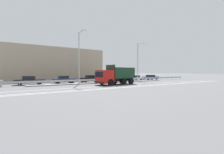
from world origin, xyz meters
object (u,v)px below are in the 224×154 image
dump_truck (112,77)px  median_road_sign (96,77)px  street_lamp_1 (79,55)px  parked_car_4 (115,79)px  parked_car_3 (91,79)px  parked_car_1 (29,80)px  parked_car_6 (150,77)px  parked_car_2 (64,80)px  street_lamp_2 (138,60)px  parked_car_5 (135,78)px

dump_truck → median_road_sign: 3.92m
dump_truck → median_road_sign: (-1.13, 3.75, -0.13)m
street_lamp_1 → parked_car_4: 11.04m
parked_car_3 → parked_car_4: parked_car_3 is taller
median_road_sign → street_lamp_1: bearing=-175.9°
dump_truck → parked_car_4: dump_truck is taller
dump_truck → parked_car_3: dump_truck is taller
parked_car_3 → parked_car_4: size_ratio=1.07×
median_road_sign → parked_car_1: size_ratio=0.48×
dump_truck → parked_car_4: 8.65m
dump_truck → street_lamp_1: (-4.36, 3.52, 3.77)m
dump_truck → parked_car_6: 18.09m
parked_car_2 → parked_car_4: bearing=90.0°
parked_car_3 → parked_car_6: 17.25m
median_road_sign → parked_car_6: median_road_sign is taller
street_lamp_2 → parked_car_6: (7.28, 3.21, -4.03)m
median_road_sign → street_lamp_2: 11.12m
street_lamp_2 → parked_car_6: street_lamp_2 is taller
parked_car_5 → parked_car_6: size_ratio=0.96×
street_lamp_2 → parked_car_2: size_ratio=2.10×
dump_truck → parked_car_1: bearing=52.6°
parked_car_3 → parked_car_6: bearing=-90.9°
dump_truck → street_lamp_1: size_ratio=0.81×
parked_car_4 → parked_car_6: (11.48, 0.10, 0.05)m
parked_car_3 → parked_car_4: 5.78m
street_lamp_1 → parked_car_6: 21.76m
parked_car_1 → parked_car_6: parked_car_1 is taller
median_road_sign → street_lamp_1: (-3.23, -0.23, 3.90)m
parked_car_4 → parked_car_6: 11.48m
street_lamp_1 → parked_car_4: (9.56, 3.36, -4.38)m
parked_car_4 → parked_car_5: parked_car_5 is taller
median_road_sign → parked_car_4: bearing=26.3°
parked_car_5 → street_lamp_2: bearing=146.7°
street_lamp_1 → parked_car_1: (-7.35, 3.68, -4.29)m
parked_car_6 → parked_car_3: bearing=93.7°
street_lamp_2 → median_road_sign: bearing=-179.9°
parked_car_1 → parked_car_6: 28.39m
parked_car_2 → parked_car_4: size_ratio=0.90×
parked_car_3 → parked_car_4: (5.77, -0.32, -0.11)m
dump_truck → parked_car_3: (-0.56, 7.21, -0.50)m
parked_car_1 → parked_car_2: bearing=91.7°
parked_car_2 → street_lamp_2: bearing=79.1°
street_lamp_1 → parked_car_2: (-1.67, 3.69, -4.30)m
street_lamp_1 → dump_truck: bearing=-38.9°
parked_car_3 → median_road_sign: bearing=170.6°
parked_car_4 → parked_car_5: 6.31m
street_lamp_1 → parked_car_3: (3.80, 3.68, -4.27)m
parked_car_2 → parked_car_5: 17.53m
dump_truck → parked_car_3: 7.25m
street_lamp_1 → parked_car_4: bearing=19.4°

